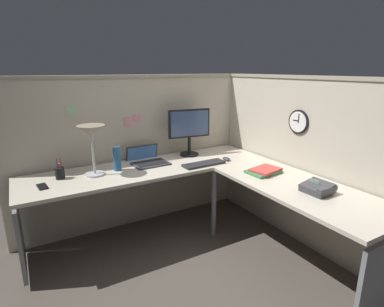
{
  "coord_description": "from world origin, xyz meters",
  "views": [
    {
      "loc": [
        -1.42,
        -2.15,
        1.64
      ],
      "look_at": [
        -0.11,
        0.13,
        0.91
      ],
      "focal_mm": 28.62,
      "sensor_mm": 36.0,
      "label": 1
    }
  ],
  "objects_px": {
    "cell_phone": "(42,187)",
    "computer_mouse": "(226,159)",
    "keyboard": "(204,164)",
    "wall_clock": "(299,122)",
    "desk_lamp_dome": "(91,135)",
    "pen_cup": "(60,173)",
    "laptop": "(147,160)",
    "monitor": "(189,129)",
    "book_stack": "(264,171)",
    "thermos_flask": "(117,159)",
    "office_phone": "(318,188)"
  },
  "relations": [
    {
      "from": "cell_phone",
      "to": "computer_mouse",
      "type": "bearing_deg",
      "value": -11.08
    },
    {
      "from": "keyboard",
      "to": "computer_mouse",
      "type": "bearing_deg",
      "value": 1.98
    },
    {
      "from": "cell_phone",
      "to": "wall_clock",
      "type": "height_order",
      "value": "wall_clock"
    },
    {
      "from": "desk_lamp_dome",
      "to": "pen_cup",
      "type": "relative_size",
      "value": 2.47
    },
    {
      "from": "laptop",
      "to": "desk_lamp_dome",
      "type": "bearing_deg",
      "value": -166.19
    },
    {
      "from": "monitor",
      "to": "book_stack",
      "type": "distance_m",
      "value": 0.94
    },
    {
      "from": "laptop",
      "to": "cell_phone",
      "type": "height_order",
      "value": "laptop"
    },
    {
      "from": "keyboard",
      "to": "wall_clock",
      "type": "xyz_separation_m",
      "value": [
        0.72,
        -0.49,
        0.43
      ]
    },
    {
      "from": "computer_mouse",
      "to": "pen_cup",
      "type": "relative_size",
      "value": 0.58
    },
    {
      "from": "keyboard",
      "to": "thermos_flask",
      "type": "height_order",
      "value": "thermos_flask"
    },
    {
      "from": "keyboard",
      "to": "office_phone",
      "type": "xyz_separation_m",
      "value": [
        0.38,
        -1.02,
        0.03
      ]
    },
    {
      "from": "thermos_flask",
      "to": "pen_cup",
      "type": "bearing_deg",
      "value": 177.28
    },
    {
      "from": "wall_clock",
      "to": "computer_mouse",
      "type": "bearing_deg",
      "value": 130.55
    },
    {
      "from": "pen_cup",
      "to": "keyboard",
      "type": "bearing_deg",
      "value": -12.71
    },
    {
      "from": "thermos_flask",
      "to": "book_stack",
      "type": "height_order",
      "value": "thermos_flask"
    },
    {
      "from": "keyboard",
      "to": "cell_phone",
      "type": "bearing_deg",
      "value": 172.67
    },
    {
      "from": "cell_phone",
      "to": "book_stack",
      "type": "distance_m",
      "value": 1.87
    },
    {
      "from": "computer_mouse",
      "to": "pen_cup",
      "type": "xyz_separation_m",
      "value": [
        -1.55,
        0.27,
        0.04
      ]
    },
    {
      "from": "cell_phone",
      "to": "keyboard",
      "type": "bearing_deg",
      "value": -12.62
    },
    {
      "from": "desk_lamp_dome",
      "to": "computer_mouse",
      "type": "bearing_deg",
      "value": -9.89
    },
    {
      "from": "computer_mouse",
      "to": "wall_clock",
      "type": "bearing_deg",
      "value": -49.45
    },
    {
      "from": "office_phone",
      "to": "book_stack",
      "type": "xyz_separation_m",
      "value": [
        -0.03,
        0.55,
        -0.02
      ]
    },
    {
      "from": "laptop",
      "to": "cell_phone",
      "type": "distance_m",
      "value": 1.0
    },
    {
      "from": "keyboard",
      "to": "pen_cup",
      "type": "distance_m",
      "value": 1.3
    },
    {
      "from": "pen_cup",
      "to": "monitor",
      "type": "bearing_deg",
      "value": 3.98
    },
    {
      "from": "book_stack",
      "to": "wall_clock",
      "type": "distance_m",
      "value": 0.56
    },
    {
      "from": "wall_clock",
      "to": "keyboard",
      "type": "bearing_deg",
      "value": 145.6
    },
    {
      "from": "wall_clock",
      "to": "monitor",
      "type": "bearing_deg",
      "value": 127.48
    },
    {
      "from": "desk_lamp_dome",
      "to": "laptop",
      "type": "bearing_deg",
      "value": 13.81
    },
    {
      "from": "office_phone",
      "to": "laptop",
      "type": "bearing_deg",
      "value": 120.49
    },
    {
      "from": "thermos_flask",
      "to": "desk_lamp_dome",
      "type": "bearing_deg",
      "value": -173.34
    },
    {
      "from": "computer_mouse",
      "to": "cell_phone",
      "type": "xyz_separation_m",
      "value": [
        -1.7,
        0.13,
        -0.01
      ]
    },
    {
      "from": "laptop",
      "to": "computer_mouse",
      "type": "height_order",
      "value": "laptop"
    },
    {
      "from": "monitor",
      "to": "thermos_flask",
      "type": "bearing_deg",
      "value": -172.06
    },
    {
      "from": "monitor",
      "to": "cell_phone",
      "type": "bearing_deg",
      "value": -171.22
    },
    {
      "from": "cell_phone",
      "to": "laptop",
      "type": "bearing_deg",
      "value": 6.18
    },
    {
      "from": "wall_clock",
      "to": "cell_phone",
      "type": "bearing_deg",
      "value": 163.3
    },
    {
      "from": "laptop",
      "to": "cell_phone",
      "type": "bearing_deg",
      "value": -167.26
    },
    {
      "from": "book_stack",
      "to": "pen_cup",
      "type": "bearing_deg",
      "value": 154.67
    },
    {
      "from": "laptop",
      "to": "office_phone",
      "type": "xyz_separation_m",
      "value": [
        0.82,
        -1.39,
        0.01
      ]
    },
    {
      "from": "laptop",
      "to": "computer_mouse",
      "type": "relative_size",
      "value": 3.73
    },
    {
      "from": "monitor",
      "to": "office_phone",
      "type": "height_order",
      "value": "monitor"
    },
    {
      "from": "computer_mouse",
      "to": "book_stack",
      "type": "xyz_separation_m",
      "value": [
        0.06,
        -0.49,
        0.0
      ]
    },
    {
      "from": "keyboard",
      "to": "thermos_flask",
      "type": "xyz_separation_m",
      "value": [
        -0.78,
        0.26,
        0.1
      ]
    },
    {
      "from": "laptop",
      "to": "book_stack",
      "type": "distance_m",
      "value": 1.16
    },
    {
      "from": "monitor",
      "to": "desk_lamp_dome",
      "type": "distance_m",
      "value": 1.05
    },
    {
      "from": "keyboard",
      "to": "cell_phone",
      "type": "relative_size",
      "value": 2.99
    },
    {
      "from": "keyboard",
      "to": "desk_lamp_dome",
      "type": "xyz_separation_m",
      "value": [
        -0.99,
        0.24,
        0.35
      ]
    },
    {
      "from": "keyboard",
      "to": "office_phone",
      "type": "height_order",
      "value": "office_phone"
    },
    {
      "from": "book_stack",
      "to": "laptop",
      "type": "bearing_deg",
      "value": 132.87
    }
  ]
}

